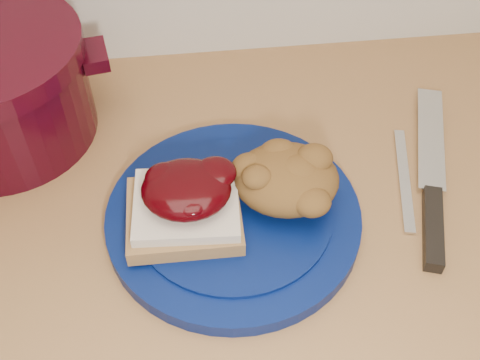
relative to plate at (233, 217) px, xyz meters
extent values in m
cylinder|color=#05134A|center=(0.00, 0.00, 0.00)|extent=(0.32, 0.32, 0.02)
cube|color=olive|center=(-0.06, -0.01, 0.02)|extent=(0.12, 0.11, 0.02)
cube|color=beige|center=(-0.05, -0.01, 0.04)|extent=(0.12, 0.11, 0.01)
ellipsoid|color=black|center=(-0.05, 0.00, 0.06)|extent=(0.11, 0.10, 0.03)
ellipsoid|color=brown|center=(0.06, 0.01, 0.04)|extent=(0.13, 0.12, 0.06)
cube|color=black|center=(0.22, -0.04, 0.00)|extent=(0.05, 0.11, 0.02)
cube|color=silver|center=(0.27, 0.10, 0.00)|extent=(0.09, 0.19, 0.00)
cube|color=silver|center=(0.22, 0.04, -0.01)|extent=(0.05, 0.17, 0.00)
cube|color=black|center=(-0.15, 0.21, 0.08)|extent=(0.04, 0.06, 0.02)
camera|label=1|loc=(-0.04, -0.42, 0.55)|focal=45.00mm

